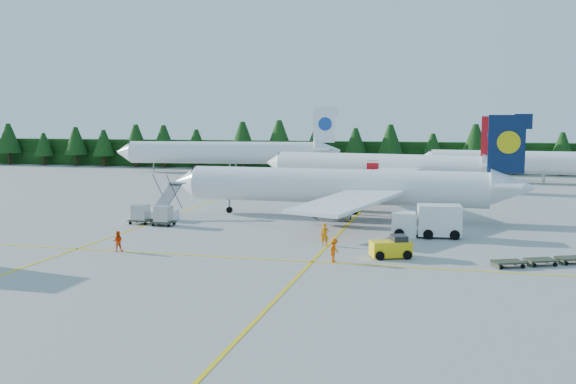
% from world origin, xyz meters
% --- Properties ---
extents(ground, '(320.00, 320.00, 0.00)m').
position_xyz_m(ground, '(0.00, 0.00, 0.00)').
color(ground, '#9E9F9A').
rests_on(ground, ground).
extents(taxi_stripe_a, '(0.25, 120.00, 0.01)m').
position_xyz_m(taxi_stripe_a, '(-14.00, 20.00, 0.01)').
color(taxi_stripe_a, yellow).
rests_on(taxi_stripe_a, ground).
extents(taxi_stripe_b, '(0.25, 120.00, 0.01)m').
position_xyz_m(taxi_stripe_b, '(6.00, 20.00, 0.01)').
color(taxi_stripe_b, yellow).
rests_on(taxi_stripe_b, ground).
extents(taxi_stripe_cross, '(80.00, 0.25, 0.01)m').
position_xyz_m(taxi_stripe_cross, '(0.00, -6.00, 0.01)').
color(taxi_stripe_cross, yellow).
rests_on(taxi_stripe_cross, ground).
extents(treeline_hedge, '(220.00, 4.00, 6.00)m').
position_xyz_m(treeline_hedge, '(0.00, 82.00, 3.00)').
color(treeline_hedge, black).
rests_on(treeline_hedge, ground).
extents(airliner_navy, '(38.37, 31.58, 11.16)m').
position_xyz_m(airliner_navy, '(3.21, 16.32, 3.35)').
color(airliner_navy, white).
rests_on(airliner_navy, ground).
extents(airliner_red, '(38.03, 31.04, 11.13)m').
position_xyz_m(airliner_red, '(4.20, 48.10, 3.35)').
color(airliner_red, white).
rests_on(airliner_red, ground).
extents(airliner_far_left, '(44.45, 9.32, 12.95)m').
position_xyz_m(airliner_far_left, '(-29.59, 68.86, 4.06)').
color(airliner_far_left, white).
rests_on(airliner_far_left, ground).
extents(airliner_far_right, '(38.75, 6.93, 11.27)m').
position_xyz_m(airliner_far_right, '(28.25, 61.19, 3.53)').
color(airliner_far_right, white).
rests_on(airliner_far_right, ground).
extents(airstairs, '(4.41, 5.98, 3.72)m').
position_xyz_m(airstairs, '(-14.20, 10.17, 0.81)').
color(airstairs, white).
rests_on(airstairs, ground).
extents(service_truck, '(6.38, 2.93, 2.98)m').
position_xyz_m(service_truck, '(14.02, 6.61, 1.47)').
color(service_truck, silver).
rests_on(service_truck, ground).
extents(baggage_tug, '(3.45, 2.66, 1.64)m').
position_xyz_m(baggage_tug, '(11.69, -2.96, 0.80)').
color(baggage_tug, yellow).
rests_on(baggage_tug, ground).
extents(dolly_train, '(9.59, 5.81, 0.12)m').
position_xyz_m(dolly_train, '(23.79, -2.31, 0.40)').
color(dolly_train, '#363D2C').
rests_on(dolly_train, ground).
extents(uld_pair, '(4.94, 2.17, 1.67)m').
position_xyz_m(uld_pair, '(-13.37, 6.74, 1.13)').
color(uld_pair, '#363D2C').
rests_on(uld_pair, ground).
extents(crew_a, '(0.76, 0.55, 1.94)m').
position_xyz_m(crew_a, '(5.75, 0.34, 0.97)').
color(crew_a, orange).
rests_on(crew_a, ground).
extents(crew_b, '(1.00, 0.90, 1.68)m').
position_xyz_m(crew_b, '(-10.19, -6.03, 0.84)').
color(crew_b, '#E53804').
rests_on(crew_b, ground).
extents(crew_c, '(0.70, 0.86, 1.80)m').
position_xyz_m(crew_c, '(7.63, -5.65, 0.90)').
color(crew_c, '#EF5A05').
rests_on(crew_c, ground).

